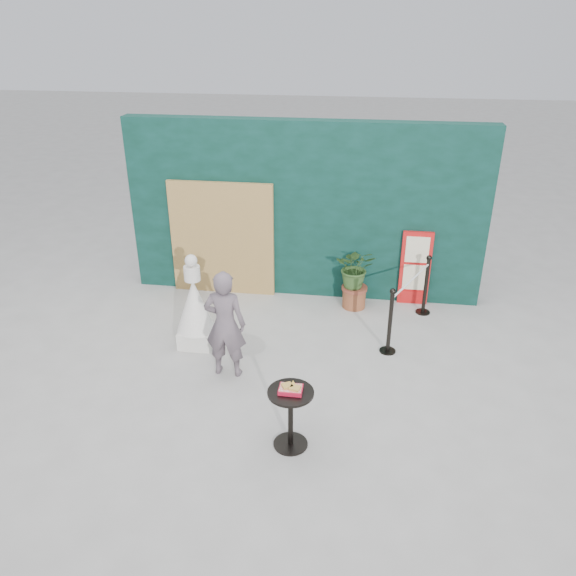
# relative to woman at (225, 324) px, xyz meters

# --- Properties ---
(ground) EXTENTS (60.00, 60.00, 0.00)m
(ground) POSITION_rel_woman_xyz_m (0.74, -0.45, -0.77)
(ground) COLOR #ADAAA5
(ground) RESTS_ON ground
(back_wall) EXTENTS (6.00, 0.30, 3.00)m
(back_wall) POSITION_rel_woman_xyz_m (0.74, 2.70, 0.73)
(back_wall) COLOR black
(back_wall) RESTS_ON ground
(bamboo_fence) EXTENTS (1.80, 0.08, 2.00)m
(bamboo_fence) POSITION_rel_woman_xyz_m (-0.66, 2.49, 0.23)
(bamboo_fence) COLOR tan
(bamboo_fence) RESTS_ON ground
(woman) EXTENTS (0.57, 0.38, 1.54)m
(woman) POSITION_rel_woman_xyz_m (0.00, 0.00, 0.00)
(woman) COLOR #64555C
(woman) RESTS_ON ground
(menu_board) EXTENTS (0.50, 0.07, 1.30)m
(menu_board) POSITION_rel_woman_xyz_m (2.64, 2.50, -0.12)
(menu_board) COLOR red
(menu_board) RESTS_ON ground
(statue) EXTENTS (0.57, 0.57, 1.46)m
(statue) POSITION_rel_woman_xyz_m (-0.63, 0.67, -0.18)
(statue) COLOR beige
(statue) RESTS_ON ground
(cafe_table) EXTENTS (0.52, 0.52, 0.75)m
(cafe_table) POSITION_rel_woman_xyz_m (1.07, -1.31, -0.27)
(cafe_table) COLOR black
(cafe_table) RESTS_ON ground
(food_basket) EXTENTS (0.26, 0.19, 0.11)m
(food_basket) POSITION_rel_woman_xyz_m (1.07, -1.31, 0.02)
(food_basket) COLOR red
(food_basket) RESTS_ON cafe_table
(planter) EXTENTS (0.64, 0.55, 1.09)m
(planter) POSITION_rel_woman_xyz_m (1.65, 2.22, -0.14)
(planter) COLOR brown
(planter) RESTS_ON ground
(stanchion_barrier) EXTENTS (0.84, 1.54, 1.03)m
(stanchion_barrier) POSITION_rel_woman_xyz_m (2.51, 1.52, -0.28)
(stanchion_barrier) COLOR black
(stanchion_barrier) RESTS_ON ground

